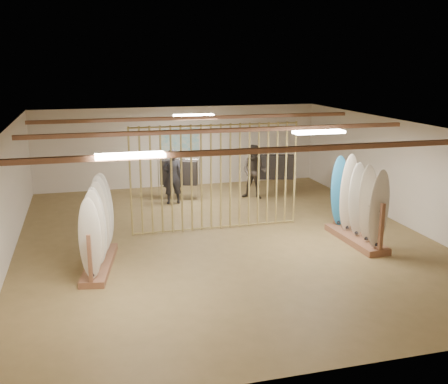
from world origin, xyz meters
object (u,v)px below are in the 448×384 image
object	(u,v)px
clothing_rack_b	(276,167)
rack_right	(357,214)
rack_left	(98,239)
shopper_b	(255,168)
shopper_a	(172,173)
clothing_rack_a	(179,172)

from	to	relation	value
clothing_rack_b	rack_right	bearing A→B (deg)	-72.23
rack_left	shopper_b	distance (m)	6.94
rack_right	shopper_b	distance (m)	4.81
rack_right	clothing_rack_b	bearing A→B (deg)	90.58
rack_right	shopper_a	size ratio (longest dim) A/B	1.13
shopper_b	clothing_rack_a	bearing A→B (deg)	-161.03
rack_left	shopper_b	size ratio (longest dim) A/B	1.18
rack_right	shopper_a	bearing A→B (deg)	126.64
shopper_b	clothing_rack_b	bearing A→B (deg)	56.83
clothing_rack_a	shopper_b	world-z (taller)	shopper_b
clothing_rack_b	shopper_a	xyz separation A→B (m)	(-3.54, -0.36, 0.07)
rack_left	shopper_a	size ratio (longest dim) A/B	1.20
rack_left	rack_right	world-z (taller)	rack_right
shopper_a	clothing_rack_a	bearing A→B (deg)	-124.18
shopper_a	clothing_rack_b	bearing A→B (deg)	-174.48
clothing_rack_b	shopper_b	bearing A→B (deg)	-138.46
clothing_rack_a	clothing_rack_b	size ratio (longest dim) A/B	0.98
shopper_a	shopper_b	world-z (taller)	shopper_b
rack_left	clothing_rack_a	xyz separation A→B (m)	(2.71, 5.22, 0.25)
rack_left	rack_right	distance (m)	6.16
clothing_rack_a	shopper_a	size ratio (longest dim) A/B	0.70
rack_left	rack_right	xyz separation A→B (m)	(6.16, 0.04, 0.08)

